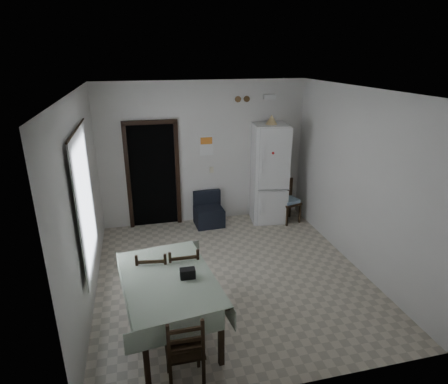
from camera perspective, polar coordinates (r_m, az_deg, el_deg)
name	(u,v)px	position (r m, az deg, el deg)	size (l,w,h in m)	color
ground	(231,274)	(6.22, 1.10, -12.45)	(4.50, 4.50, 0.00)	#B0A690
ceiling	(233,90)	(5.25, 1.32, 15.22)	(4.20, 4.50, 0.02)	white
wall_back	(204,154)	(7.67, -3.07, 5.85)	(4.20, 0.02, 2.90)	silver
wall_front	(292,271)	(3.65, 10.34, -11.78)	(4.20, 0.02, 2.90)	silver
wall_left	(83,203)	(5.46, -20.66, -1.60)	(0.02, 4.50, 2.90)	silver
wall_right	(358,180)	(6.40, 19.71, 1.69)	(0.02, 4.50, 2.90)	silver
doorway	(152,173)	(7.86, -10.84, 2.91)	(1.06, 0.52, 2.22)	black
window_recess	(76,202)	(5.25, -21.56, -1.43)	(0.10, 1.20, 1.60)	silver
curtain	(85,201)	(5.23, -20.37, -1.34)	(0.02, 1.45, 1.85)	silver
curtain_rod	(76,129)	(4.98, -21.60, 8.89)	(0.02, 0.02, 1.60)	black
calendar	(206,146)	(7.62, -2.70, 7.08)	(0.28, 0.02, 0.40)	white
calendar_image	(206,141)	(7.60, -2.70, 7.81)	(0.24, 0.01, 0.14)	orange
light_switch	(212,170)	(7.78, -1.91, 3.40)	(0.08, 0.02, 0.12)	beige
vent_left	(238,99)	(7.61, 2.14, 13.95)	(0.12, 0.12, 0.03)	brown
vent_right	(247,99)	(7.66, 3.48, 13.97)	(0.12, 0.12, 0.03)	brown
emergency_light	(270,97)	(7.78, 6.96, 14.19)	(0.25, 0.07, 0.09)	white
fridge	(268,173)	(7.82, 6.76, 2.82)	(0.67, 0.67, 2.06)	white
tan_cone	(272,119)	(7.51, 7.26, 10.91)	(0.23, 0.23, 0.19)	tan
navy_seat	(209,210)	(7.73, -2.32, -2.68)	(0.57, 0.55, 0.69)	black
corner_chair	(289,202)	(7.96, 9.90, -1.47)	(0.39, 0.39, 0.90)	black
dining_table	(170,306)	(4.91, -8.22, -16.83)	(1.05, 1.61, 0.84)	#9FAF96
black_bag	(188,273)	(4.60, -5.57, -12.24)	(0.18, 0.11, 0.12)	black
dining_chair_far_left	(154,280)	(5.29, -10.57, -13.04)	(0.42, 0.42, 0.98)	black
dining_chair_far_right	(184,276)	(5.31, -6.19, -12.64)	(0.42, 0.42, 0.98)	black
dining_chair_near_head	(184,348)	(4.28, -6.06, -22.51)	(0.40, 0.40, 0.93)	black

